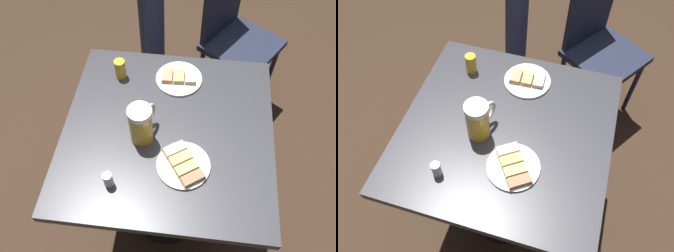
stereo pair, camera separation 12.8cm
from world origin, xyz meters
TOP-DOWN VIEW (x-y plane):
  - ground_plane at (0.00, 0.00)m, footprint 6.00×6.00m
  - cafe_table at (0.00, 0.00)m, footprint 0.79×0.80m
  - plate_near at (-0.26, 0.02)m, footprint 0.19×0.19m
  - plate_far at (0.15, 0.07)m, footprint 0.19×0.19m
  - beer_mug at (0.04, -0.09)m, footprint 0.14×0.09m
  - beer_glass_small at (-0.25, -0.23)m, footprint 0.05×0.05m
  - salt_shaker at (0.25, -0.17)m, footprint 0.03×0.03m
  - cafe_chair at (-0.87, 0.29)m, footprint 0.53×0.53m

SIDE VIEW (x-z plane):
  - ground_plane at x=0.00m, z-range 0.00..0.00m
  - cafe_chair at x=-0.87m, z-range 0.08..0.94m
  - cafe_table at x=0.00m, z-range 0.23..0.98m
  - plate_near at x=-0.26m, z-range 0.75..0.78m
  - plate_far at x=0.15m, z-range 0.75..0.78m
  - salt_shaker at x=0.25m, z-range 0.76..0.82m
  - beer_glass_small at x=-0.25m, z-range 0.76..0.84m
  - beer_mug at x=0.04m, z-range 0.76..0.92m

